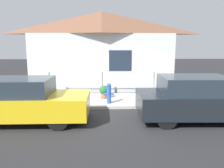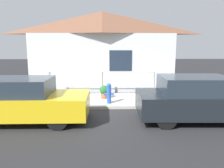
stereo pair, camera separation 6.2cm
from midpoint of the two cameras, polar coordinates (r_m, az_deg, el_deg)
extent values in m
plane|color=#262628|center=(8.16, -2.64, -6.62)|extent=(60.00, 60.00, 0.00)
cube|color=#B2AFA8|center=(9.24, -2.51, -4.27)|extent=(24.00, 2.27, 0.11)
cube|color=silver|center=(10.78, -2.41, 5.37)|extent=(7.21, 0.12, 2.92)
cube|color=#1E2838|center=(10.72, 2.43, 6.13)|extent=(1.10, 0.04, 1.00)
pyramid|color=brown|center=(11.84, -2.40, 15.69)|extent=(7.61, 2.20, 1.16)
cylinder|color=#999993|center=(10.40, -15.78, 0.21)|extent=(0.10, 0.10, 1.04)
cylinder|color=#999993|center=(10.08, -2.44, 0.28)|extent=(0.10, 0.10, 1.04)
cylinder|color=#999993|center=(10.33, 11.00, 0.34)|extent=(0.10, 0.10, 1.04)
cylinder|color=#999993|center=(10.01, -2.46, 2.93)|extent=(4.80, 0.03, 0.03)
cube|color=gold|center=(7.30, -22.92, -5.04)|extent=(4.25, 1.64, 0.64)
cube|color=#232D38|center=(7.24, -24.49, -0.62)|extent=(2.34, 1.43, 0.51)
cylinder|color=black|center=(7.65, -11.64, -5.65)|extent=(0.59, 0.20, 0.59)
cylinder|color=black|center=(6.36, -13.78, -9.01)|extent=(0.59, 0.20, 0.59)
cube|color=black|center=(7.39, 21.83, -4.71)|extent=(3.82, 1.80, 0.66)
cube|color=#232D38|center=(7.22, 21.02, -0.20)|extent=(2.12, 1.55, 0.52)
cylinder|color=black|center=(8.58, 27.24, -4.91)|extent=(0.59, 0.22, 0.58)
cylinder|color=black|center=(7.80, 11.68, -5.39)|extent=(0.59, 0.22, 0.58)
cylinder|color=black|center=(6.45, 14.25, -8.81)|extent=(0.59, 0.22, 0.58)
cylinder|color=blue|center=(8.47, -0.60, -2.85)|extent=(0.17, 0.17, 0.68)
sphere|color=blue|center=(8.40, -0.60, -0.36)|extent=(0.18, 0.18, 0.18)
cylinder|color=blue|center=(8.46, -1.42, -2.63)|extent=(0.15, 0.08, 0.08)
cylinder|color=blue|center=(8.47, 0.22, -2.62)|extent=(0.15, 0.08, 0.08)
cylinder|color=#9E5638|center=(9.34, -1.85, -3.10)|extent=(0.28, 0.28, 0.21)
sphere|color=#235B28|center=(9.28, -1.86, -1.58)|extent=(0.39, 0.39, 0.39)
camera|label=1|loc=(0.03, -89.78, 0.04)|focal=35.00mm
camera|label=2|loc=(0.03, 90.22, -0.04)|focal=35.00mm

